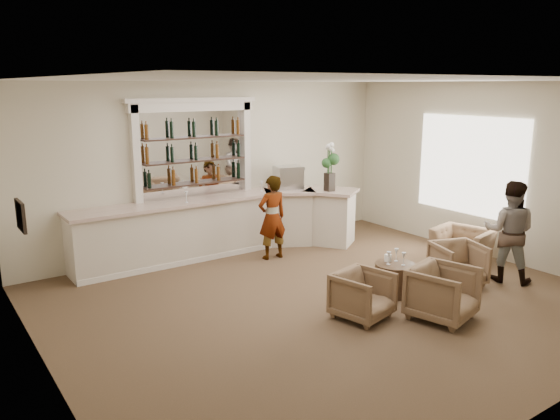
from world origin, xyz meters
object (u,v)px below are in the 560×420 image
(sommelier, at_px, (272,217))
(cocktail_table, at_px, (394,279))
(armchair_far, at_px, (462,246))
(espresso_machine, at_px, (288,177))
(flower_vase, at_px, (330,164))
(armchair_center, at_px, (443,293))
(bar_counter, at_px, (222,226))
(armchair_left, at_px, (363,295))
(armchair_right, at_px, (458,263))
(guest, at_px, (509,232))

(sommelier, bearing_deg, cocktail_table, 104.84)
(armchair_far, bearing_deg, cocktail_table, -93.09)
(sommelier, bearing_deg, espresso_machine, -137.57)
(flower_vase, bearing_deg, armchair_center, -105.42)
(bar_counter, distance_m, armchair_left, 3.77)
(bar_counter, distance_m, flower_vase, 2.47)
(cocktail_table, relative_size, armchair_right, 0.82)
(bar_counter, xyz_separation_m, armchair_left, (0.17, -3.76, -0.24))
(sommelier, bearing_deg, bar_counter, -46.51)
(bar_counter, distance_m, guest, 5.15)
(bar_counter, relative_size, sommelier, 3.58)
(cocktail_table, xyz_separation_m, armchair_left, (-1.04, -0.38, 0.09))
(armchair_far, relative_size, espresso_machine, 1.84)
(bar_counter, relative_size, guest, 3.34)
(bar_counter, height_order, armchair_far, bar_counter)
(espresso_machine, bearing_deg, sommelier, -125.28)
(flower_vase, bearing_deg, armchair_far, -59.81)
(armchair_left, height_order, espresso_machine, espresso_machine)
(armchair_left, bearing_deg, guest, -17.87)
(armchair_right, bearing_deg, armchair_left, -158.27)
(armchair_center, distance_m, flower_vase, 4.08)
(sommelier, distance_m, armchair_far, 3.58)
(espresso_machine, bearing_deg, armchair_center, -81.32)
(armchair_left, height_order, armchair_center, armchair_center)
(guest, bearing_deg, armchair_far, -41.70)
(bar_counter, relative_size, flower_vase, 5.88)
(bar_counter, bearing_deg, espresso_machine, -0.19)
(sommelier, height_order, espresso_machine, espresso_machine)
(bar_counter, xyz_separation_m, armchair_far, (3.42, -2.98, -0.26))
(guest, height_order, armchair_right, guest)
(armchair_center, height_order, armchair_far, armchair_center)
(bar_counter, relative_size, cocktail_table, 9.15)
(armchair_left, distance_m, flower_vase, 3.86)
(bar_counter, bearing_deg, armchair_right, -56.51)
(cocktail_table, relative_size, guest, 0.37)
(armchair_center, xyz_separation_m, armchair_right, (1.35, 0.77, -0.03))
(flower_vase, bearing_deg, armchair_right, -83.80)
(cocktail_table, xyz_separation_m, flower_vase, (0.88, 2.68, 1.44))
(cocktail_table, xyz_separation_m, sommelier, (-0.56, 2.62, 0.55))
(sommelier, relative_size, armchair_far, 1.64)
(cocktail_table, xyz_separation_m, guest, (2.00, -0.64, 0.61))
(guest, bearing_deg, espresso_machine, -7.82)
(guest, xyz_separation_m, armchair_center, (-2.14, -0.40, -0.47))
(armchair_left, xyz_separation_m, armchair_right, (2.25, 0.11, 0.01))
(guest, xyz_separation_m, armchair_right, (-0.79, 0.37, -0.51))
(cocktail_table, distance_m, flower_vase, 3.17)
(armchair_right, bearing_deg, cocktail_table, -173.81)
(bar_counter, bearing_deg, armchair_left, -87.42)
(armchair_center, bearing_deg, cocktail_table, 67.22)
(guest, bearing_deg, armchair_right, 34.86)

